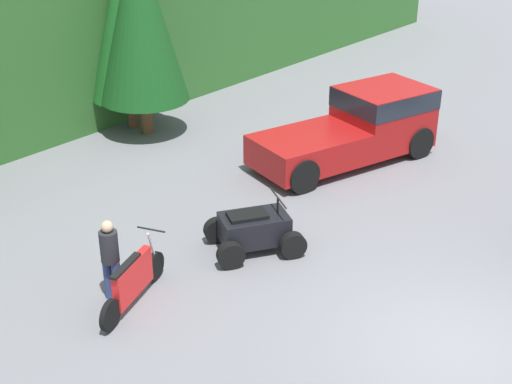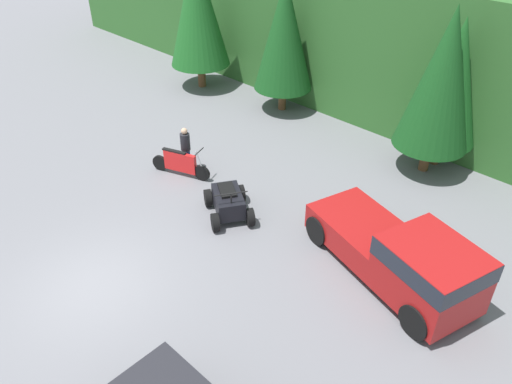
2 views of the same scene
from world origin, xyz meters
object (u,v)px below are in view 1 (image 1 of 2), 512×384
object	(u,v)px
pickup_truck_red	(360,125)
dirt_bike	(133,281)
rider_person	(110,257)
quad_atv	(254,230)

from	to	relation	value
pickup_truck_red	dirt_bike	distance (m)	8.71
pickup_truck_red	rider_person	bearing A→B (deg)	-162.61
dirt_bike	rider_person	bearing A→B (deg)	90.43
pickup_truck_red	quad_atv	world-z (taller)	pickup_truck_red
quad_atv	rider_person	size ratio (longest dim) A/B	1.38
quad_atv	rider_person	bearing A→B (deg)	-163.35
rider_person	dirt_bike	bearing A→B (deg)	-86.62
dirt_bike	quad_atv	bearing A→B (deg)	-28.92
dirt_bike	quad_atv	size ratio (longest dim) A/B	0.95
pickup_truck_red	dirt_bike	bearing A→B (deg)	-159.82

